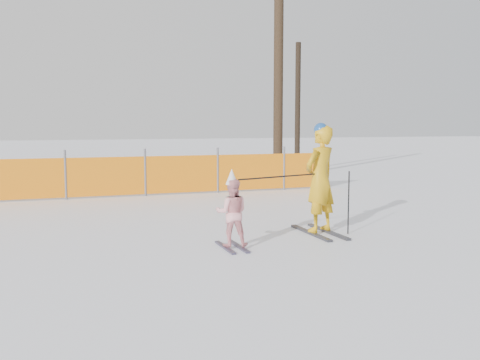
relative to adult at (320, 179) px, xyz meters
name	(u,v)px	position (x,y,z in m)	size (l,w,h in m)	color
ground	(251,248)	(-1.51, -0.63, -0.96)	(120.00, 120.00, 0.00)	white
adult	(320,179)	(0.00, 0.00, 0.00)	(0.79, 1.40, 1.92)	black
child	(232,212)	(-1.78, -0.53, -0.40)	(0.60, 0.86, 1.22)	black
ski_poles	(308,188)	(-0.35, -0.24, -0.11)	(2.13, 0.48, 1.09)	black
safety_fence	(6,179)	(-5.40, 5.89, -0.40)	(17.41, 0.06, 1.25)	#595960
tree_trunks	(283,82)	(3.60, 9.64, 2.43)	(2.20, 2.73, 7.29)	#312316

